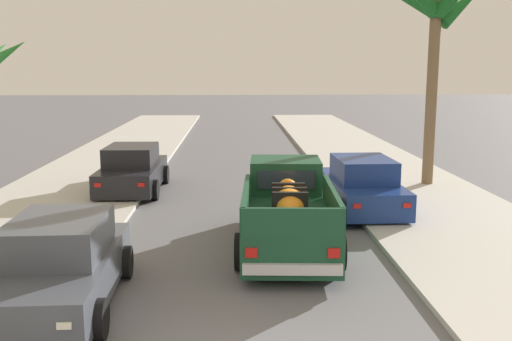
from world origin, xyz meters
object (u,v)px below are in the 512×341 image
Objects in this scene: car_left_near at (362,186)px; car_right_near at (132,170)px; pickup_truck at (287,212)px; palm_tree_right_fore at (435,16)px; car_left_mid at (60,266)px.

car_left_near and car_right_near have the same top height.
palm_tree_right_fore is at bearing 50.55° from pickup_truck.
car_right_near is (-6.99, 2.85, 0.00)m from car_left_near.
car_right_near is at bearing -177.28° from palm_tree_right_fore.
palm_tree_right_fore reaches higher than car_left_near.
palm_tree_right_fore reaches higher than car_left_mid.
car_right_near is 0.99× the size of car_left_mid.
car_right_near is 9.32m from car_left_mid.
car_left_near is 6.70m from palm_tree_right_fore.
palm_tree_right_fore is (2.98, 3.32, 4.99)m from car_left_near.
pickup_truck is at bearing -126.74° from car_left_near.
car_right_near is at bearing 92.24° from car_left_mid.
pickup_truck is 7.62m from car_right_near.
car_left_mid is at bearing -134.47° from palm_tree_right_fore.
car_left_near is (2.44, 3.27, -0.10)m from pickup_truck.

